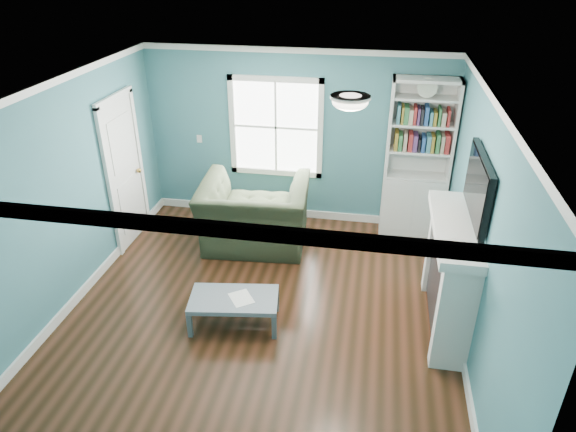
# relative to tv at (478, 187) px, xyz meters

# --- Properties ---
(floor) EXTENTS (5.00, 5.00, 0.00)m
(floor) POSITION_rel_tv_xyz_m (-2.20, -0.20, -1.72)
(floor) COLOR black
(floor) RESTS_ON ground
(room_walls) EXTENTS (5.00, 5.00, 5.00)m
(room_walls) POSITION_rel_tv_xyz_m (-2.20, -0.20, -0.14)
(room_walls) COLOR #3B727F
(room_walls) RESTS_ON ground
(trim) EXTENTS (4.50, 5.00, 2.60)m
(trim) POSITION_rel_tv_xyz_m (-2.20, -0.20, -0.49)
(trim) COLOR white
(trim) RESTS_ON ground
(window) EXTENTS (1.40, 0.06, 1.50)m
(window) POSITION_rel_tv_xyz_m (-2.50, 2.29, -0.27)
(window) COLOR white
(window) RESTS_ON room_walls
(bookshelf) EXTENTS (0.90, 0.35, 2.31)m
(bookshelf) POSITION_rel_tv_xyz_m (-0.43, 2.10, -0.80)
(bookshelf) COLOR silver
(bookshelf) RESTS_ON ground
(fireplace) EXTENTS (0.44, 1.58, 1.30)m
(fireplace) POSITION_rel_tv_xyz_m (-0.12, 0.00, -1.09)
(fireplace) COLOR black
(fireplace) RESTS_ON ground
(tv) EXTENTS (0.06, 1.10, 0.65)m
(tv) POSITION_rel_tv_xyz_m (0.00, 0.00, 0.00)
(tv) COLOR black
(tv) RESTS_ON fireplace
(door) EXTENTS (0.12, 0.98, 2.17)m
(door) POSITION_rel_tv_xyz_m (-4.42, 1.20, -0.65)
(door) COLOR silver
(door) RESTS_ON ground
(ceiling_fixture) EXTENTS (0.38, 0.38, 0.15)m
(ceiling_fixture) POSITION_rel_tv_xyz_m (-1.30, -0.10, 0.82)
(ceiling_fixture) COLOR white
(ceiling_fixture) RESTS_ON room_walls
(light_switch) EXTENTS (0.08, 0.01, 0.12)m
(light_switch) POSITION_rel_tv_xyz_m (-3.70, 2.28, -0.52)
(light_switch) COLOR white
(light_switch) RESTS_ON room_walls
(recliner) EXTENTS (1.54, 1.06, 1.29)m
(recliner) POSITION_rel_tv_xyz_m (-2.62, 1.33, -1.08)
(recliner) COLOR #202C1B
(recliner) RESTS_ON ground
(coffee_table) EXTENTS (1.05, 0.67, 0.36)m
(coffee_table) POSITION_rel_tv_xyz_m (-2.45, -0.41, -1.41)
(coffee_table) COLOR #495358
(coffee_table) RESTS_ON ground
(paper_sheet) EXTENTS (0.35, 0.36, 0.00)m
(paper_sheet) POSITION_rel_tv_xyz_m (-2.36, -0.41, -1.37)
(paper_sheet) COLOR white
(paper_sheet) RESTS_ON coffee_table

